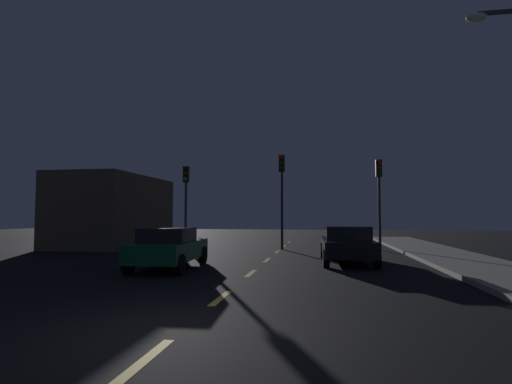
{
  "coord_description": "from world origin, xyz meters",
  "views": [
    {
      "loc": [
        2.18,
        -6.0,
        1.79
      ],
      "look_at": [
        -0.96,
        13.31,
        2.97
      ],
      "focal_mm": 28.05,
      "sensor_mm": 36.0,
      "label": 1
    }
  ],
  "objects_px": {
    "traffic_signal_left": "(186,190)",
    "car_stopped_ahead": "(347,244)",
    "car_adjacent_lane": "(169,247)",
    "traffic_signal_center": "(282,183)",
    "traffic_signal_right": "(379,187)"
  },
  "relations": [
    {
      "from": "car_stopped_ahead",
      "to": "car_adjacent_lane",
      "type": "xyz_separation_m",
      "value": [
        -6.11,
        -2.7,
        -0.01
      ]
    },
    {
      "from": "traffic_signal_right",
      "to": "traffic_signal_left",
      "type": "bearing_deg",
      "value": -180.0
    },
    {
      "from": "traffic_signal_left",
      "to": "traffic_signal_right",
      "type": "bearing_deg",
      "value": 0.0
    },
    {
      "from": "traffic_signal_center",
      "to": "traffic_signal_right",
      "type": "xyz_separation_m",
      "value": [
        5.08,
        -0.0,
        -0.23
      ]
    },
    {
      "from": "car_adjacent_lane",
      "to": "traffic_signal_center",
      "type": "bearing_deg",
      "value": 70.02
    },
    {
      "from": "traffic_signal_center",
      "to": "traffic_signal_right",
      "type": "height_order",
      "value": "traffic_signal_center"
    },
    {
      "from": "traffic_signal_left",
      "to": "car_adjacent_lane",
      "type": "relative_size",
      "value": 1.1
    },
    {
      "from": "car_adjacent_lane",
      "to": "traffic_signal_left",
      "type": "bearing_deg",
      "value": 105.65
    },
    {
      "from": "traffic_signal_left",
      "to": "traffic_signal_center",
      "type": "relative_size",
      "value": 0.9
    },
    {
      "from": "traffic_signal_center",
      "to": "car_stopped_ahead",
      "type": "distance_m",
      "value": 7.07
    },
    {
      "from": "car_stopped_ahead",
      "to": "car_adjacent_lane",
      "type": "height_order",
      "value": "car_stopped_ahead"
    },
    {
      "from": "traffic_signal_left",
      "to": "car_stopped_ahead",
      "type": "relative_size",
      "value": 1.04
    },
    {
      "from": "car_stopped_ahead",
      "to": "traffic_signal_left",
      "type": "bearing_deg",
      "value": 146.0
    },
    {
      "from": "traffic_signal_left",
      "to": "car_stopped_ahead",
      "type": "distance_m",
      "value": 10.52
    },
    {
      "from": "traffic_signal_center",
      "to": "car_adjacent_lane",
      "type": "height_order",
      "value": "traffic_signal_center"
    }
  ]
}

